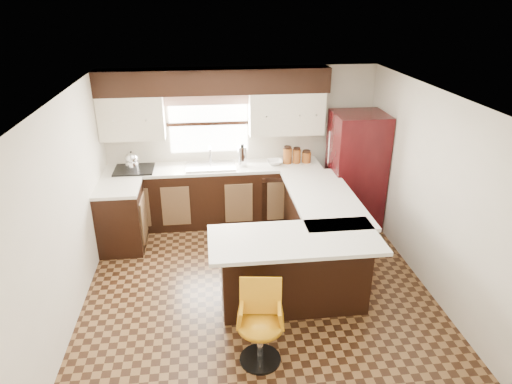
{
  "coord_description": "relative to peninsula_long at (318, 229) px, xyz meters",
  "views": [
    {
      "loc": [
        -0.57,
        -4.71,
        3.39
      ],
      "look_at": [
        0.03,
        0.45,
        1.12
      ],
      "focal_mm": 32.0,
      "sensor_mm": 36.0,
      "label": 1
    }
  ],
  "objects": [
    {
      "name": "floor",
      "position": [
        -0.9,
        -0.62,
        -0.45
      ],
      "size": [
        4.4,
        4.4,
        0.0
      ],
      "primitive_type": "plane",
      "color": "#49301A",
      "rests_on": "ground"
    },
    {
      "name": "ceiling",
      "position": [
        -0.9,
        -0.62,
        1.95
      ],
      "size": [
        4.4,
        4.4,
        0.0
      ],
      "primitive_type": "plane",
      "rotation": [
        3.14,
        0.0,
        0.0
      ],
      "color": "silver",
      "rests_on": "wall_back"
    },
    {
      "name": "wall_back",
      "position": [
        -0.9,
        1.58,
        0.75
      ],
      "size": [
        4.4,
        0.0,
        4.4
      ],
      "primitive_type": "plane",
      "rotation": [
        1.57,
        0.0,
        0.0
      ],
      "color": "beige",
      "rests_on": "floor"
    },
    {
      "name": "wall_front",
      "position": [
        -0.9,
        -2.83,
        0.75
      ],
      "size": [
        4.4,
        0.0,
        4.4
      ],
      "primitive_type": "plane",
      "rotation": [
        -1.57,
        0.0,
        0.0
      ],
      "color": "beige",
      "rests_on": "floor"
    },
    {
      "name": "wall_left",
      "position": [
        -3.0,
        -0.62,
        0.75
      ],
      "size": [
        0.0,
        4.4,
        4.4
      ],
      "primitive_type": "plane",
      "rotation": [
        1.57,
        0.0,
        1.57
      ],
      "color": "beige",
      "rests_on": "floor"
    },
    {
      "name": "wall_right",
      "position": [
        1.2,
        -0.62,
        0.75
      ],
      "size": [
        0.0,
        4.4,
        4.4
      ],
      "primitive_type": "plane",
      "rotation": [
        1.57,
        0.0,
        -1.57
      ],
      "color": "beige",
      "rests_on": "floor"
    },
    {
      "name": "base_cab_back",
      "position": [
        -1.35,
        1.28,
        0.0
      ],
      "size": [
        3.3,
        0.6,
        0.9
      ],
      "primitive_type": "cube",
      "color": "black",
      "rests_on": "floor"
    },
    {
      "name": "base_cab_left",
      "position": [
        -2.7,
        0.62,
        0.0
      ],
      "size": [
        0.6,
        0.7,
        0.9
      ],
      "primitive_type": "cube",
      "color": "black",
      "rests_on": "floor"
    },
    {
      "name": "counter_back",
      "position": [
        -1.35,
        1.28,
        0.47
      ],
      "size": [
        3.3,
        0.6,
        0.04
      ],
      "primitive_type": "cube",
      "color": "silver",
      "rests_on": "base_cab_back"
    },
    {
      "name": "counter_left",
      "position": [
        -2.7,
        0.62,
        0.47
      ],
      "size": [
        0.6,
        0.7,
        0.04
      ],
      "primitive_type": "cube",
      "color": "silver",
      "rests_on": "base_cab_left"
    },
    {
      "name": "soffit",
      "position": [
        -1.3,
        1.4,
        1.77
      ],
      "size": [
        3.4,
        0.35,
        0.36
      ],
      "primitive_type": "cube",
      "color": "black",
      "rests_on": "wall_back"
    },
    {
      "name": "upper_cab_left",
      "position": [
        -2.52,
        1.4,
        1.27
      ],
      "size": [
        0.94,
        0.35,
        0.64
      ],
      "primitive_type": "cube",
      "color": "beige",
      "rests_on": "wall_back"
    },
    {
      "name": "upper_cab_right",
      "position": [
        -0.22,
        1.4,
        1.27
      ],
      "size": [
        1.14,
        0.35,
        0.64
      ],
      "primitive_type": "cube",
      "color": "beige",
      "rests_on": "wall_back"
    },
    {
      "name": "window_pane",
      "position": [
        -1.4,
        1.56,
        1.1
      ],
      "size": [
        1.2,
        0.02,
        0.9
      ],
      "primitive_type": "cube",
      "color": "white",
      "rests_on": "wall_back"
    },
    {
      "name": "valance",
      "position": [
        -1.4,
        1.52,
        1.49
      ],
      "size": [
        1.3,
        0.06,
        0.18
      ],
      "primitive_type": "cube",
      "color": "#D19B93",
      "rests_on": "wall_back"
    },
    {
      "name": "sink",
      "position": [
        -1.4,
        1.25,
        0.51
      ],
      "size": [
        0.75,
        0.45,
        0.03
      ],
      "primitive_type": "cube",
      "color": "#B2B2B7",
      "rests_on": "counter_back"
    },
    {
      "name": "dishwasher",
      "position": [
        -0.35,
        0.99,
        -0.02
      ],
      "size": [
        0.58,
        0.03,
        0.78
      ],
      "primitive_type": "cube",
      "color": "black",
      "rests_on": "floor"
    },
    {
      "name": "cooktop",
      "position": [
        -2.55,
        1.25,
        0.51
      ],
      "size": [
        0.58,
        0.5,
        0.02
      ],
      "primitive_type": "cube",
      "color": "black",
      "rests_on": "counter_back"
    },
    {
      "name": "peninsula_long",
      "position": [
        0.0,
        0.0,
        0.0
      ],
      "size": [
        0.6,
        1.95,
        0.9
      ],
      "primitive_type": "cube",
      "color": "black",
      "rests_on": "floor"
    },
    {
      "name": "peninsula_return",
      "position": [
        -0.53,
        -0.97,
        0.0
      ],
      "size": [
        1.65,
        0.6,
        0.9
      ],
      "primitive_type": "cube",
      "color": "black",
      "rests_on": "floor"
    },
    {
      "name": "counter_pen_long",
      "position": [
        0.05,
        0.0,
        0.47
      ],
      "size": [
        0.84,
        1.95,
        0.04
      ],
      "primitive_type": "cube",
      "color": "silver",
      "rests_on": "peninsula_long"
    },
    {
      "name": "counter_pen_return",
      "position": [
        -0.55,
        -1.06,
        0.47
      ],
      "size": [
        1.89,
        0.84,
        0.04
      ],
      "primitive_type": "cube",
      "color": "silver",
      "rests_on": "peninsula_return"
    },
    {
      "name": "refrigerator",
      "position": [
        0.8,
        0.96,
        0.45
      ],
      "size": [
        0.77,
        0.74,
        1.79
      ],
      "primitive_type": "cube",
      "color": "#34080B",
      "rests_on": "floor"
    },
    {
      "name": "bar_chair",
      "position": [
        -1.02,
        -1.83,
        -0.02
      ],
      "size": [
        0.51,
        0.51,
        0.85
      ],
      "primitive_type": null,
      "rotation": [
        0.0,
        0.0,
        -0.14
      ],
      "color": "orange",
      "rests_on": "floor"
    },
    {
      "name": "kettle",
      "position": [
        -2.57,
        1.26,
        0.66
      ],
      "size": [
        0.2,
        0.2,
        0.27
      ],
      "primitive_type": null,
      "color": "silver",
      "rests_on": "cooktop"
    },
    {
      "name": "percolator",
      "position": [
        -0.91,
        1.28,
        0.65
      ],
      "size": [
        0.14,
        0.14,
        0.3
      ],
      "primitive_type": "cylinder",
      "color": "silver",
      "rests_on": "counter_back"
    },
    {
      "name": "mixing_bowl",
      "position": [
        -0.41,
        1.28,
        0.53
      ],
      "size": [
        0.25,
        0.25,
        0.06
      ],
      "primitive_type": "imported",
      "rotation": [
        0.0,
        0.0,
        0.01
      ],
      "color": "white",
      "rests_on": "counter_back"
    },
    {
      "name": "canister_large",
      "position": [
        -0.2,
        1.3,
        0.62
      ],
      "size": [
        0.14,
        0.14,
        0.24
      ],
      "primitive_type": "cylinder",
      "color": "brown",
      "rests_on": "counter_back"
    },
    {
      "name": "canister_med",
      "position": [
        -0.06,
        1.3,
        0.6
      ],
      "size": [
        0.13,
        0.13,
        0.22
      ],
      "primitive_type": "cylinder",
      "color": "brown",
      "rests_on": "counter_back"
    },
    {
      "name": "canister_small",
      "position": [
        0.1,
        1.3,
        0.58
      ],
      "size": [
        0.14,
        0.14,
        0.17
      ],
      "primitive_type": "cylinder",
      "color": "brown",
      "rests_on": "counter_back"
    }
  ]
}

